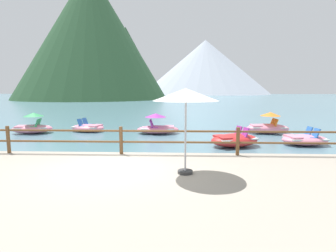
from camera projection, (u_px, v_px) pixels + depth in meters
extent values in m
plane|color=slate|center=(168.00, 104.00, 47.21)|extent=(200.00, 200.00, 0.00)
cube|color=#A39989|center=(82.00, 208.00, 5.42)|extent=(28.00, 8.00, 0.40)
cylinder|color=brown|center=(8.00, 140.00, 9.19)|extent=(0.12, 0.12, 0.95)
cylinder|color=brown|center=(121.00, 140.00, 9.04)|extent=(0.12, 0.12, 0.95)
cylinder|color=brown|center=(238.00, 141.00, 8.88)|extent=(0.12, 0.12, 0.95)
cylinder|color=brown|center=(121.00, 131.00, 8.99)|extent=(23.80, 0.07, 0.07)
cylinder|color=brown|center=(121.00, 142.00, 9.04)|extent=(23.80, 0.07, 0.07)
cylinder|color=#B2B2B7|center=(185.00, 136.00, 6.86)|extent=(0.05, 0.05, 2.00)
cone|color=white|center=(186.00, 95.00, 6.71)|extent=(1.70, 1.70, 0.32)
cylinder|color=#333333|center=(185.00, 172.00, 7.00)|extent=(0.40, 0.40, 0.08)
ellipsoid|color=red|center=(235.00, 140.00, 12.14)|extent=(2.64, 2.09, 0.58)
cube|color=silver|center=(235.00, 138.00, 12.13)|extent=(2.08, 1.68, 0.06)
cube|color=purple|center=(235.00, 135.00, 12.43)|extent=(0.51, 0.51, 0.08)
cube|color=purple|center=(238.00, 130.00, 12.45)|extent=(0.33, 0.45, 0.43)
cube|color=purple|center=(241.00, 137.00, 11.91)|extent=(0.51, 0.51, 0.08)
cube|color=purple|center=(245.00, 132.00, 11.93)|extent=(0.33, 0.45, 0.43)
cube|color=red|center=(223.00, 137.00, 11.93)|extent=(0.81, 1.08, 0.12)
ellipsoid|color=pink|center=(305.00, 140.00, 12.47)|extent=(2.29, 1.62, 0.48)
cube|color=silver|center=(305.00, 138.00, 12.46)|extent=(1.79, 1.32, 0.06)
cube|color=blue|center=(305.00, 136.00, 12.74)|extent=(0.44, 0.44, 0.08)
cube|color=blue|center=(309.00, 131.00, 12.72)|extent=(0.25, 0.42, 0.43)
cube|color=blue|center=(312.00, 138.00, 12.18)|extent=(0.44, 0.44, 0.08)
cube|color=blue|center=(316.00, 133.00, 12.17)|extent=(0.25, 0.42, 0.43)
cube|color=pink|center=(293.00, 137.00, 12.41)|extent=(0.58, 1.02, 0.12)
ellipsoid|color=pink|center=(158.00, 130.00, 15.68)|extent=(2.52, 1.42, 0.48)
cube|color=silver|center=(158.00, 128.00, 15.67)|extent=(1.97, 1.16, 0.06)
cube|color=purple|center=(154.00, 128.00, 15.39)|extent=(0.41, 0.41, 0.08)
cube|color=purple|center=(151.00, 124.00, 15.36)|extent=(0.22, 0.41, 0.43)
cube|color=purple|center=(155.00, 126.00, 15.92)|extent=(0.41, 0.41, 0.08)
cube|color=purple|center=(152.00, 123.00, 15.89)|extent=(0.22, 0.41, 0.43)
cube|color=pink|center=(169.00, 127.00, 15.65)|extent=(0.58, 0.95, 0.12)
cone|color=purple|center=(156.00, 115.00, 15.56)|extent=(1.31, 1.31, 0.22)
ellipsoid|color=pink|center=(268.00, 129.00, 15.70)|extent=(2.49, 1.25, 0.58)
cube|color=silver|center=(268.00, 127.00, 15.69)|extent=(1.94, 1.02, 0.06)
cube|color=orange|center=(270.00, 125.00, 15.91)|extent=(0.40, 0.40, 0.08)
cube|color=orange|center=(273.00, 122.00, 15.87)|extent=(0.21, 0.40, 0.43)
cube|color=orange|center=(272.00, 126.00, 15.43)|extent=(0.40, 0.40, 0.08)
cube|color=orange|center=(276.00, 123.00, 15.39)|extent=(0.21, 0.40, 0.43)
cube|color=pink|center=(256.00, 126.00, 15.72)|extent=(0.55, 0.86, 0.12)
cone|color=orange|center=(270.00, 114.00, 15.58)|extent=(1.17, 1.17, 0.22)
ellipsoid|color=pink|center=(88.00, 128.00, 16.48)|extent=(2.36, 1.80, 0.45)
cube|color=silver|center=(88.00, 127.00, 16.47)|extent=(1.85, 1.46, 0.06)
cube|color=blue|center=(83.00, 126.00, 16.24)|extent=(0.48, 0.48, 0.08)
cube|color=blue|center=(80.00, 122.00, 16.25)|extent=(0.29, 0.44, 0.43)
cube|color=blue|center=(88.00, 125.00, 16.76)|extent=(0.48, 0.48, 0.08)
cube|color=blue|center=(85.00, 121.00, 16.78)|extent=(0.29, 0.44, 0.43)
cube|color=pink|center=(96.00, 126.00, 16.31)|extent=(0.66, 1.04, 0.12)
ellipsoid|color=pink|center=(32.00, 129.00, 15.73)|extent=(2.49, 1.71, 0.53)
cube|color=silver|center=(32.00, 127.00, 15.72)|extent=(1.95, 1.38, 0.06)
cube|color=#339956|center=(36.00, 126.00, 15.98)|extent=(0.48, 0.48, 0.08)
cube|color=#339956|center=(39.00, 122.00, 15.99)|extent=(0.30, 0.44, 0.43)
cube|color=#339956|center=(34.00, 127.00, 15.51)|extent=(0.48, 0.48, 0.08)
cube|color=#339956|center=(37.00, 123.00, 15.52)|extent=(0.30, 0.44, 0.43)
cube|color=pink|center=(21.00, 127.00, 15.59)|extent=(0.69, 0.94, 0.12)
cone|color=#339956|center=(33.00, 115.00, 15.64)|extent=(1.39, 1.39, 0.22)
cone|color=#284C2D|center=(91.00, 35.00, 70.68)|extent=(40.60, 40.60, 34.04)
cone|color=#284C2D|center=(126.00, 63.00, 77.24)|extent=(22.33, 22.33, 20.43)
cone|color=#A8B2C1|center=(205.00, 67.00, 141.50)|extent=(68.10, 68.10, 28.47)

